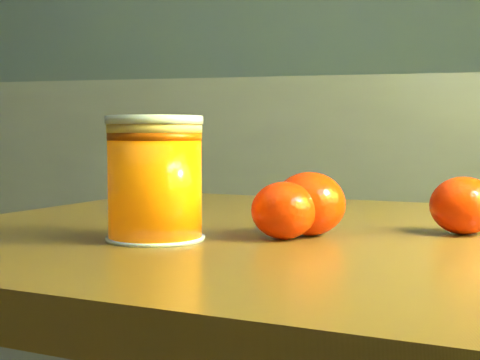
# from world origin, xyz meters

# --- Properties ---
(kitchen_counter) EXTENTS (3.15, 0.60, 0.90)m
(kitchen_counter) POSITION_xyz_m (0.00, 1.45, 0.45)
(kitchen_counter) COLOR #54545A
(kitchen_counter) RESTS_ON ground
(table) EXTENTS (1.01, 0.80, 0.68)m
(table) POSITION_xyz_m (0.85, 0.27, 0.59)
(table) COLOR brown
(table) RESTS_ON ground
(juice_glass) EXTENTS (0.09, 0.09, 0.11)m
(juice_glass) POSITION_xyz_m (0.65, 0.20, 0.73)
(juice_glass) COLOR #FF6F05
(juice_glass) RESTS_ON table
(orange_front) EXTENTS (0.08, 0.08, 0.06)m
(orange_front) POSITION_xyz_m (0.78, 0.25, 0.70)
(orange_front) COLOR #F73004
(orange_front) RESTS_ON table
(orange_back) EXTENTS (0.06, 0.06, 0.05)m
(orange_back) POSITION_xyz_m (0.91, 0.29, 0.70)
(orange_back) COLOR #F73004
(orange_back) RESTS_ON table
(orange_extra) EXTENTS (0.08, 0.08, 0.05)m
(orange_extra) POSITION_xyz_m (0.76, 0.23, 0.70)
(orange_extra) COLOR #F73004
(orange_extra) RESTS_ON table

